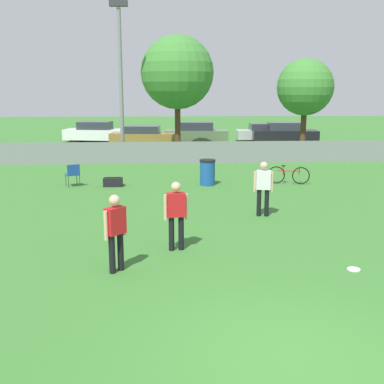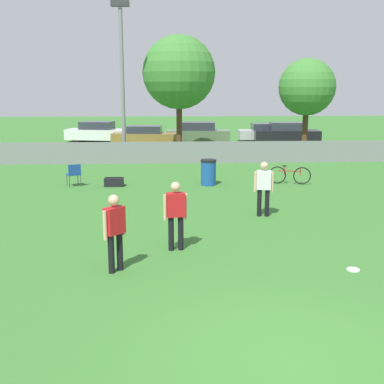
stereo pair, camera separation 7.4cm
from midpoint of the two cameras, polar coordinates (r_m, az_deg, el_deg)
ground_plane at (r=7.27m, az=11.40°, el=-18.65°), size 120.00×120.00×0.00m
fence_backline at (r=24.29m, az=0.78°, el=4.72°), size 26.49×0.07×1.21m
light_pole at (r=25.21m, az=-8.57°, el=14.33°), size 0.90×0.36×7.92m
tree_near_pole at (r=27.30m, az=-1.83°, el=13.96°), size 4.03×4.03×6.59m
tree_far_right at (r=28.44m, az=13.20°, el=11.97°), size 3.19×3.19×5.37m
player_defender_red at (r=9.89m, az=-9.27°, el=-4.19°), size 0.44×0.45×1.62m
player_receiver_white at (r=14.20m, az=8.31°, el=0.85°), size 0.57×0.29×1.62m
player_thrower_red at (r=11.07m, az=-2.08°, el=-2.26°), size 0.57×0.28×1.62m
frisbee_disc at (r=10.67m, az=18.43°, el=-8.68°), size 0.27×0.27×0.03m
folding_chair_sideline at (r=19.02m, az=-14.05°, el=2.16°), size 0.63×0.63×0.87m
bicycle_sideline at (r=19.37m, az=11.27°, el=2.00°), size 1.61×0.53×0.74m
trash_bin at (r=18.75m, az=1.73°, el=2.35°), size 0.62×0.62×1.00m
gear_bag_sideline at (r=18.82m, az=-9.46°, el=1.17°), size 0.73×0.40×0.35m
parked_car_white at (r=34.86m, az=-11.45°, el=6.96°), size 4.49×2.48×1.43m
parked_car_tan at (r=32.17m, az=-5.91°, el=6.63°), size 4.37×2.06×1.30m
parked_car_olive at (r=33.11m, az=0.50°, el=6.98°), size 4.39×2.10×1.47m
parked_car_silver at (r=34.80m, az=8.50°, el=6.97°), size 3.98×1.76×1.28m
parked_car_dark at (r=33.79m, az=10.89°, el=6.84°), size 4.52×2.04×1.45m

